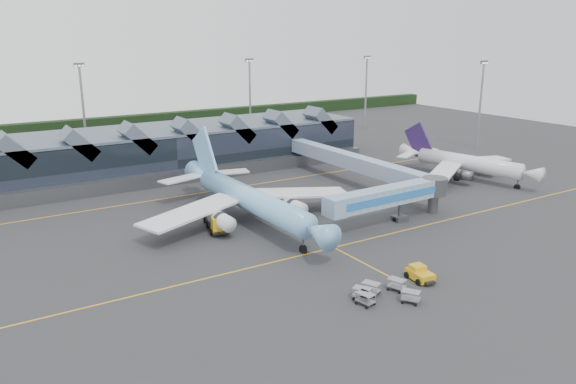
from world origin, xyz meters
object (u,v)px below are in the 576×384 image
main_airliner (247,198)px  regional_jet (464,162)px  jet_bridge (396,195)px  fuel_truck (215,216)px  pushback_tug (420,274)px

main_airliner → regional_jet: (51.24, 1.07, -0.59)m
jet_bridge → regional_jet: bearing=21.8°
regional_jet → fuel_truck: size_ratio=3.18×
pushback_tug → jet_bridge: bearing=63.0°
main_airliner → regional_jet: bearing=0.2°
main_airliner → jet_bridge: 23.59m
fuel_truck → pushback_tug: (12.99, -30.74, -1.06)m
main_airliner → jet_bridge: size_ratio=1.73×
regional_jet → pushback_tug: 54.07m
regional_jet → fuel_truck: regional_jet is taller
regional_jet → pushback_tug: regional_jet is taller
regional_jet → jet_bridge: regional_jet is taller
main_airliner → fuel_truck: size_ratio=4.32×
regional_jet → pushback_tug: size_ratio=7.51×
main_airliner → pushback_tug: 31.62m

